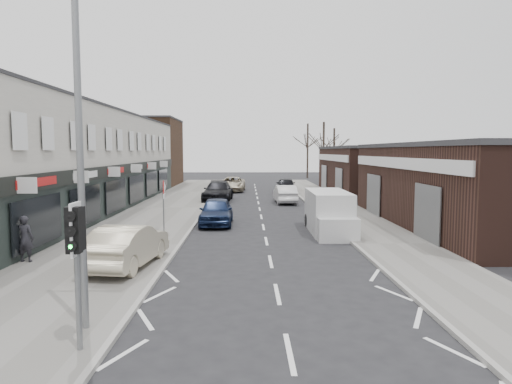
{
  "coord_description": "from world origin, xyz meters",
  "views": [
    {
      "loc": [
        -0.88,
        -11.28,
        4.27
      ],
      "look_at": [
        -0.54,
        7.14,
        2.6
      ],
      "focal_mm": 32.0,
      "sensor_mm": 36.0,
      "label": 1
    }
  ],
  "objects_px": {
    "pedestrian": "(25,239)",
    "warning_sign": "(164,191)",
    "parked_car_left_b": "(218,191)",
    "sedan_on_pavement": "(128,245)",
    "white_van": "(329,213)",
    "traffic_light": "(76,242)",
    "parked_car_left_a": "(216,211)",
    "parked_car_right_a": "(285,194)",
    "street_lamp": "(87,135)",
    "parked_car_right_b": "(286,186)",
    "parked_car_left_c": "(232,184)"
  },
  "relations": [
    {
      "from": "parked_car_right_b",
      "to": "parked_car_right_a",
      "type": "bearing_deg",
      "value": 88.6
    },
    {
      "from": "sedan_on_pavement",
      "to": "parked_car_left_a",
      "type": "relative_size",
      "value": 1.01
    },
    {
      "from": "parked_car_right_b",
      "to": "white_van",
      "type": "bearing_deg",
      "value": 94.77
    },
    {
      "from": "sedan_on_pavement",
      "to": "traffic_light",
      "type": "bearing_deg",
      "value": 104.49
    },
    {
      "from": "parked_car_left_b",
      "to": "warning_sign",
      "type": "bearing_deg",
      "value": -93.49
    },
    {
      "from": "warning_sign",
      "to": "parked_car_left_b",
      "type": "height_order",
      "value": "warning_sign"
    },
    {
      "from": "white_van",
      "to": "parked_car_right_a",
      "type": "relative_size",
      "value": 1.24
    },
    {
      "from": "warning_sign",
      "to": "sedan_on_pavement",
      "type": "height_order",
      "value": "warning_sign"
    },
    {
      "from": "parked_car_left_b",
      "to": "parked_car_right_a",
      "type": "height_order",
      "value": "parked_car_left_b"
    },
    {
      "from": "parked_car_right_b",
      "to": "pedestrian",
      "type": "bearing_deg",
      "value": 70.59
    },
    {
      "from": "white_van",
      "to": "pedestrian",
      "type": "bearing_deg",
      "value": -151.57
    },
    {
      "from": "parked_car_left_c",
      "to": "pedestrian",
      "type": "bearing_deg",
      "value": -99.87
    },
    {
      "from": "traffic_light",
      "to": "parked_car_right_a",
      "type": "xyz_separation_m",
      "value": [
        6.6,
        27.85,
        -1.68
      ]
    },
    {
      "from": "street_lamp",
      "to": "parked_car_right_a",
      "type": "distance_m",
      "value": 27.74
    },
    {
      "from": "sedan_on_pavement",
      "to": "parked_car_left_a",
      "type": "bearing_deg",
      "value": -96.16
    },
    {
      "from": "parked_car_left_a",
      "to": "parked_car_left_c",
      "type": "xyz_separation_m",
      "value": [
        0.21,
        21.81,
        -0.02
      ]
    },
    {
      "from": "warning_sign",
      "to": "parked_car_left_a",
      "type": "xyz_separation_m",
      "value": [
        2.46,
        2.91,
        -1.42
      ]
    },
    {
      "from": "traffic_light",
      "to": "parked_car_right_b",
      "type": "distance_m",
      "value": 36.97
    },
    {
      "from": "warning_sign",
      "to": "parked_car_right_a",
      "type": "relative_size",
      "value": 0.6
    },
    {
      "from": "sedan_on_pavement",
      "to": "pedestrian",
      "type": "distance_m",
      "value": 4.07
    },
    {
      "from": "pedestrian",
      "to": "warning_sign",
      "type": "bearing_deg",
      "value": -116.81
    },
    {
      "from": "parked_car_right_a",
      "to": "parked_car_left_a",
      "type": "bearing_deg",
      "value": 63.75
    },
    {
      "from": "pedestrian",
      "to": "traffic_light",
      "type": "bearing_deg",
      "value": 127.73
    },
    {
      "from": "street_lamp",
      "to": "white_van",
      "type": "xyz_separation_m",
      "value": [
        7.89,
        13.08,
        -3.6
      ]
    },
    {
      "from": "parked_car_right_a",
      "to": "warning_sign",
      "type": "bearing_deg",
      "value": 59.89
    },
    {
      "from": "warning_sign",
      "to": "sedan_on_pavement",
      "type": "distance_m",
      "value": 7.19
    },
    {
      "from": "traffic_light",
      "to": "parked_car_left_a",
      "type": "relative_size",
      "value": 0.68
    },
    {
      "from": "street_lamp",
      "to": "parked_car_right_a",
      "type": "relative_size",
      "value": 1.79
    },
    {
      "from": "street_lamp",
      "to": "parked_car_left_c",
      "type": "relative_size",
      "value": 1.46
    },
    {
      "from": "sedan_on_pavement",
      "to": "parked_car_left_a",
      "type": "xyz_separation_m",
      "value": [
        2.5,
        9.97,
        -0.1
      ]
    },
    {
      "from": "parked_car_left_a",
      "to": "parked_car_right_a",
      "type": "bearing_deg",
      "value": 65.72
    },
    {
      "from": "sedan_on_pavement",
      "to": "white_van",
      "type": "bearing_deg",
      "value": -131.47
    },
    {
      "from": "parked_car_left_a",
      "to": "parked_car_left_c",
      "type": "height_order",
      "value": "parked_car_left_a"
    },
    {
      "from": "warning_sign",
      "to": "parked_car_right_a",
      "type": "height_order",
      "value": "warning_sign"
    },
    {
      "from": "white_van",
      "to": "sedan_on_pavement",
      "type": "bearing_deg",
      "value": -138.74
    },
    {
      "from": "warning_sign",
      "to": "parked_car_left_c",
      "type": "xyz_separation_m",
      "value": [
        2.67,
        24.72,
        -1.44
      ]
    },
    {
      "from": "sedan_on_pavement",
      "to": "parked_car_left_b",
      "type": "bearing_deg",
      "value": -86.64
    },
    {
      "from": "street_lamp",
      "to": "sedan_on_pavement",
      "type": "distance_m",
      "value": 6.88
    },
    {
      "from": "street_lamp",
      "to": "sedan_on_pavement",
      "type": "height_order",
      "value": "street_lamp"
    },
    {
      "from": "pedestrian",
      "to": "street_lamp",
      "type": "bearing_deg",
      "value": 131.6
    },
    {
      "from": "street_lamp",
      "to": "parked_car_right_a",
      "type": "xyz_separation_m",
      "value": [
        6.73,
        26.63,
        -3.88
      ]
    },
    {
      "from": "traffic_light",
      "to": "white_van",
      "type": "height_order",
      "value": "traffic_light"
    },
    {
      "from": "traffic_light",
      "to": "parked_car_right_b",
      "type": "xyz_separation_m",
      "value": [
        7.34,
        36.19,
        -1.62
      ]
    },
    {
      "from": "pedestrian",
      "to": "parked_car_left_b",
      "type": "xyz_separation_m",
      "value": [
        5.8,
        21.79,
        -0.17
      ]
    },
    {
      "from": "pedestrian",
      "to": "parked_car_left_b",
      "type": "distance_m",
      "value": 22.55
    },
    {
      "from": "parked_car_right_a",
      "to": "sedan_on_pavement",
      "type": "bearing_deg",
      "value": 68.4
    },
    {
      "from": "white_van",
      "to": "street_lamp",
      "type": "bearing_deg",
      "value": -120.45
    },
    {
      "from": "white_van",
      "to": "pedestrian",
      "type": "distance_m",
      "value": 14.2
    },
    {
      "from": "parked_car_left_c",
      "to": "street_lamp",
      "type": "bearing_deg",
      "value": -90.78
    },
    {
      "from": "warning_sign",
      "to": "street_lamp",
      "type": "bearing_deg",
      "value": -87.16
    }
  ]
}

